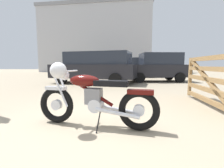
% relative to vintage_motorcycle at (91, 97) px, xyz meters
% --- Properties ---
extents(ground_plane, '(80.00, 80.00, 0.00)m').
position_rel_vintage_motorcycle_xyz_m(ground_plane, '(-0.10, -0.04, -0.49)').
color(ground_plane, gray).
extents(vintage_motorcycle, '(2.07, 0.73, 1.07)m').
position_rel_vintage_motorcycle_xyz_m(vintage_motorcycle, '(0.00, 0.00, 0.00)').
color(vintage_motorcycle, black).
rests_on(vintage_motorcycle, ground_plane).
extents(timber_gate, '(0.19, 2.54, 1.60)m').
position_rel_vintage_motorcycle_xyz_m(timber_gate, '(2.60, 1.33, 0.21)').
color(timber_gate, olive).
rests_on(timber_gate, ground_plane).
extents(blue_hatchback_right, '(4.24, 2.00, 1.67)m').
position_rel_vintage_motorcycle_xyz_m(blue_hatchback_right, '(1.28, 11.89, 0.34)').
color(blue_hatchback_right, black).
rests_on(blue_hatchback_right, ground_plane).
extents(dark_sedan_left, '(4.96, 2.66, 1.74)m').
position_rel_vintage_motorcycle_xyz_m(dark_sedan_left, '(-1.10, 6.49, 0.45)').
color(dark_sedan_left, black).
rests_on(dark_sedan_left, ground_plane).
extents(pale_sedan_back, '(4.08, 2.20, 1.78)m').
position_rel_vintage_motorcycle_xyz_m(pale_sedan_back, '(2.60, 8.00, 0.43)').
color(pale_sedan_back, black).
rests_on(pale_sedan_back, ground_plane).
extents(red_hatchback_near, '(4.27, 2.06, 1.67)m').
position_rel_vintage_motorcycle_xyz_m(red_hatchback_near, '(-4.20, 13.41, 0.34)').
color(red_hatchback_near, black).
rests_on(red_hatchback_near, ground_plane).
extents(white_estate_far, '(4.87, 2.37, 1.74)m').
position_rel_vintage_motorcycle_xyz_m(white_estate_far, '(-0.66, 16.12, 0.45)').
color(white_estate_far, black).
rests_on(white_estate_far, ground_plane).
extents(industrial_building, '(18.15, 14.20, 21.80)m').
position_rel_vintage_motorcycle_xyz_m(industrial_building, '(-3.72, 27.33, 4.68)').
color(industrial_building, '#B2B2B7').
rests_on(industrial_building, ground_plane).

